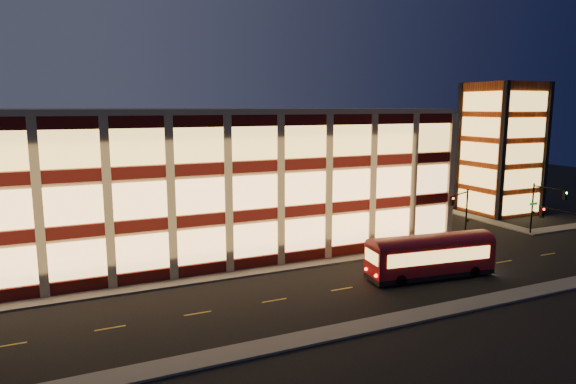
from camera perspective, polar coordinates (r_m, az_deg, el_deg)
name	(u,v)px	position (r m, az deg, el deg)	size (l,w,h in m)	color
ground	(269,274)	(46.19, -2.17, -9.11)	(200.00, 200.00, 0.00)	black
sidewalk_office_south	(233,275)	(46.07, -6.15, -9.11)	(54.00, 2.00, 0.15)	#514F4C
sidewalk_office_east	(376,215)	(71.36, 9.78, -2.51)	(2.00, 30.00, 0.15)	#514F4C
sidewalk_tower_south	(567,227)	(71.72, 28.56, -3.48)	(14.00, 2.00, 0.15)	#514F4C
sidewalk_tower_west	(439,208)	(78.01, 16.47, -1.74)	(2.00, 30.00, 0.15)	#514F4C
sidewalk_near	(344,331)	(35.32, 6.19, -15.07)	(100.00, 2.00, 0.15)	#514F4C
office_building	(188,173)	(59.51, -11.07, 2.09)	(50.45, 30.45, 14.50)	tan
stair_tower	(501,148)	(77.38, 22.58, 4.51)	(8.60, 8.60, 18.00)	#8C3814
traffic_signal_far	(461,208)	(57.28, 18.71, -1.70)	(3.79, 1.87, 6.00)	black
traffic_signal_right	(543,201)	(64.94, 26.52, -0.94)	(1.20, 4.37, 6.00)	black
traffic_signal_near	(566,230)	(50.91, 28.48, -3.70)	(0.32, 4.45, 6.00)	black
trolley_bus	(430,254)	(46.42, 15.55, -6.62)	(11.56, 4.12, 3.83)	maroon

